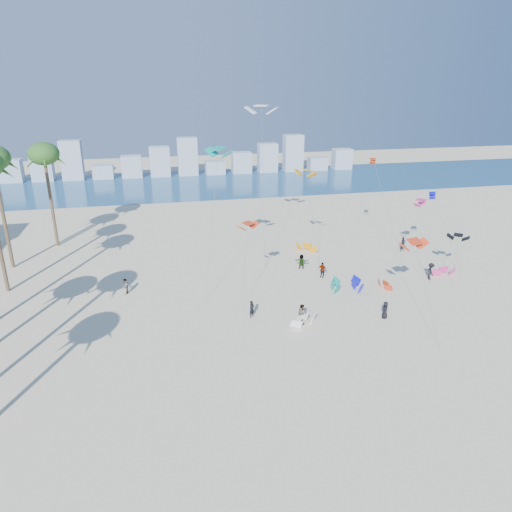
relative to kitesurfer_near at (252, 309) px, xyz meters
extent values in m
plane|color=beige|center=(-1.74, -11.97, -0.82)|extent=(220.00, 220.00, 0.00)
plane|color=navy|center=(-1.74, 60.03, -0.82)|extent=(220.00, 220.00, 0.00)
imported|color=black|center=(0.00, 0.00, 0.00)|extent=(0.72, 0.67, 1.65)
imported|color=gray|center=(4.18, -2.06, 0.11)|extent=(0.99, 1.10, 1.86)
imported|color=black|center=(12.02, -2.79, 0.00)|extent=(0.90, 0.96, 1.65)
imported|color=gray|center=(9.57, 7.56, 0.06)|extent=(1.07, 0.99, 1.77)
imported|color=black|center=(21.07, 4.46, 0.12)|extent=(0.96, 1.35, 1.90)
imported|color=gray|center=(8.08, 10.53, 0.04)|extent=(1.68, 1.02, 1.73)
imported|color=black|center=(22.55, 13.37, 0.13)|extent=(0.76, 0.57, 1.91)
imported|color=gray|center=(-11.73, 7.73, 0.00)|extent=(0.74, 0.89, 1.64)
cylinder|color=#595959|center=(-0.06, 2.97, 3.11)|extent=(1.20, 2.55, 7.87)
cylinder|color=#595959|center=(9.03, 9.61, 4.92)|extent=(1.45, 2.33, 11.50)
cylinder|color=#595959|center=(20.80, 5.79, 3.21)|extent=(0.55, 4.92, 8.08)
cylinder|color=#595959|center=(-2.74, 6.33, 6.38)|extent=(2.35, 4.46, 14.42)
cylinder|color=#595959|center=(19.23, 11.99, 5.06)|extent=(2.52, 5.36, 11.77)
cylinder|color=#595959|center=(22.98, 3.21, 1.68)|extent=(1.55, 2.37, 5.01)
cylinder|color=#595959|center=(4.19, 13.49, 8.18)|extent=(0.42, 4.32, 18.01)
cylinder|color=#595959|center=(24.57, 7.51, 3.41)|extent=(2.66, 4.05, 8.47)
cylinder|color=#595959|center=(13.89, -6.13, 2.98)|extent=(0.21, 5.47, 7.63)
cylinder|color=brown|center=(-25.01, 18.03, 5.56)|extent=(0.40, 0.40, 12.76)
cylinder|color=brown|center=(-21.20, 25.03, 5.22)|extent=(0.40, 0.40, 12.08)
ellipsoid|color=#2E5B20|center=(-21.20, 25.03, 11.26)|extent=(3.80, 3.80, 2.85)
cube|color=#9EADBF|center=(-37.54, 70.03, 1.58)|extent=(4.40, 3.00, 4.80)
cube|color=#9EADBF|center=(-31.34, 70.03, 2.48)|extent=(4.40, 3.00, 6.60)
cube|color=#9EADBF|center=(-25.14, 70.03, 3.38)|extent=(4.40, 3.00, 8.40)
cube|color=#9EADBF|center=(-18.94, 70.03, 0.68)|extent=(4.40, 3.00, 3.00)
cube|color=#9EADBF|center=(-12.74, 70.03, 1.58)|extent=(4.40, 3.00, 4.80)
cube|color=#9EADBF|center=(-6.54, 70.03, 2.48)|extent=(4.40, 3.00, 6.60)
cube|color=#9EADBF|center=(-0.34, 70.03, 3.38)|extent=(4.40, 3.00, 8.40)
cube|color=#9EADBF|center=(5.86, 70.03, 0.68)|extent=(4.40, 3.00, 3.00)
cube|color=#9EADBF|center=(12.06, 70.03, 1.58)|extent=(4.40, 3.00, 4.80)
cube|color=#9EADBF|center=(18.26, 70.03, 2.48)|extent=(4.40, 3.00, 6.60)
cube|color=#9EADBF|center=(24.46, 70.03, 3.38)|extent=(4.40, 3.00, 8.40)
cube|color=#9EADBF|center=(30.66, 70.03, 0.68)|extent=(4.40, 3.00, 3.00)
cube|color=#9EADBF|center=(36.86, 70.03, 1.58)|extent=(4.40, 3.00, 4.80)
camera|label=1|loc=(-7.88, -38.39, 20.16)|focal=33.13mm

